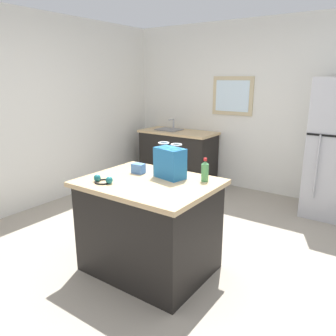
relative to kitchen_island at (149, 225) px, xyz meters
name	(u,v)px	position (x,y,z in m)	size (l,w,h in m)	color
ground	(177,261)	(0.15, 0.24, -0.44)	(6.20, 6.20, 0.00)	#9E9384
back_wall	(272,109)	(0.14, 2.83, 0.87)	(4.97, 0.13, 2.61)	silver
left_wall	(19,114)	(-2.33, 0.24, 0.87)	(0.10, 5.17, 2.61)	silver
kitchen_island	(149,225)	(0.00, 0.00, 0.00)	(1.17, 0.92, 0.88)	black
sink_counter	(178,156)	(-1.31, 2.46, 0.01)	(1.30, 0.61, 1.07)	black
shopping_bag	(170,163)	(0.10, 0.18, 0.58)	(0.30, 0.22, 0.32)	#236BAD
small_box	(138,168)	(-0.23, 0.13, 0.48)	(0.12, 0.08, 0.09)	#4775B7
bottle	(205,171)	(0.41, 0.28, 0.53)	(0.07, 0.07, 0.21)	#4C9956
ear_defenders	(103,180)	(-0.29, -0.27, 0.46)	(0.20, 0.16, 0.06)	black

